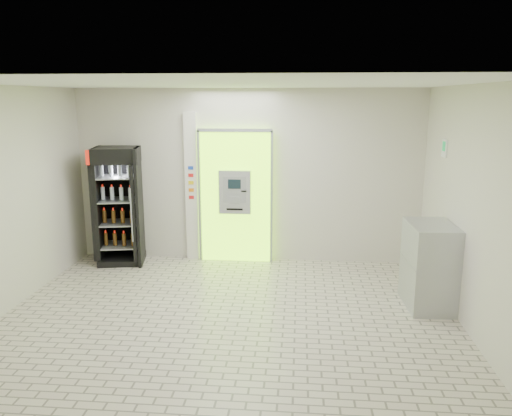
# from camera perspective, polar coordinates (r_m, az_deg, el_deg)

# --- Properties ---
(ground) EXTENTS (6.00, 6.00, 0.00)m
(ground) POSITION_cam_1_polar(r_m,az_deg,el_deg) (6.74, -3.20, -12.42)
(ground) COLOR #BCB39C
(ground) RESTS_ON ground
(room_shell) EXTENTS (6.00, 6.00, 6.00)m
(room_shell) POSITION_cam_1_polar(r_m,az_deg,el_deg) (6.19, -3.41, 3.24)
(room_shell) COLOR beige
(room_shell) RESTS_ON ground
(atm_assembly) EXTENTS (1.30, 0.24, 2.33)m
(atm_assembly) POSITION_cam_1_polar(r_m,az_deg,el_deg) (8.69, -2.34, 1.43)
(atm_assembly) COLOR #86E911
(atm_assembly) RESTS_ON ground
(pillar) EXTENTS (0.22, 0.11, 2.60)m
(pillar) POSITION_cam_1_polar(r_m,az_deg,el_deg) (8.83, -7.34, 2.38)
(pillar) COLOR silver
(pillar) RESTS_ON ground
(beverage_cooler) EXTENTS (0.88, 0.83, 2.02)m
(beverage_cooler) POSITION_cam_1_polar(r_m,az_deg,el_deg) (8.97, -15.28, 0.03)
(beverage_cooler) COLOR black
(beverage_cooler) RESTS_ON ground
(steel_cabinet) EXTENTS (0.63, 0.90, 1.17)m
(steel_cabinet) POSITION_cam_1_polar(r_m,az_deg,el_deg) (7.27, 19.18, -6.25)
(steel_cabinet) COLOR #A5A7AC
(steel_cabinet) RESTS_ON ground
(exit_sign) EXTENTS (0.02, 0.22, 0.26)m
(exit_sign) POSITION_cam_1_polar(r_m,az_deg,el_deg) (7.76, 20.74, 6.42)
(exit_sign) COLOR white
(exit_sign) RESTS_ON room_shell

